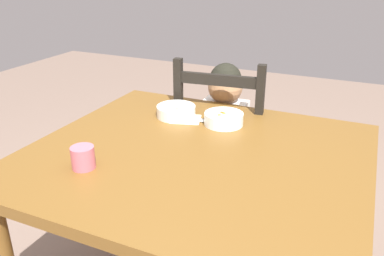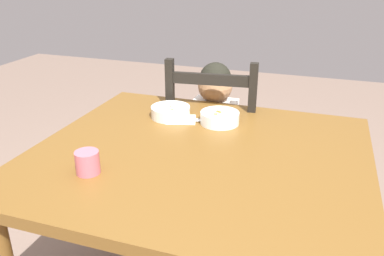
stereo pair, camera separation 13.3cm
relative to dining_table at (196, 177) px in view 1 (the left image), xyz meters
name	(u,v)px [view 1 (the left image)]	position (x,y,z in m)	size (l,w,h in m)	color
dining_table	(196,177)	(0.00, 0.00, 0.00)	(1.18, 1.06, 0.77)	brown
dining_chair	(222,156)	(-0.10, 0.58, -0.20)	(0.47, 0.47, 0.99)	black
child_figure	(222,127)	(-0.11, 0.57, -0.04)	(0.32, 0.31, 0.94)	white
bowl_of_peas	(176,111)	(-0.22, 0.28, 0.13)	(0.17, 0.17, 0.05)	white
bowl_of_carrots	(224,118)	(0.00, 0.28, 0.13)	(0.16, 0.16, 0.05)	white
spoon	(206,121)	(-0.08, 0.27, 0.11)	(0.14, 0.03, 0.01)	silver
drinking_cup	(83,157)	(-0.29, -0.26, 0.14)	(0.08, 0.08, 0.08)	#CC6475
paper_napkin	(186,119)	(-0.17, 0.27, 0.11)	(0.12, 0.11, 0.00)	white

